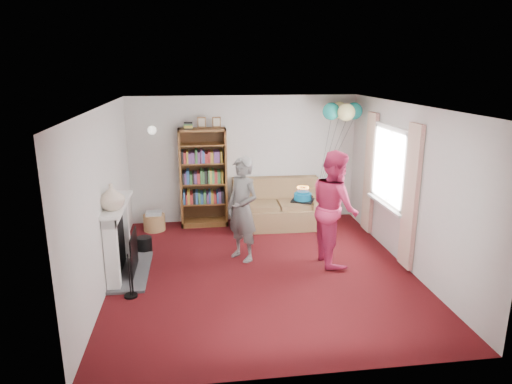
{
  "coord_description": "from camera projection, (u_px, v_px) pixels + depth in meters",
  "views": [
    {
      "loc": [
        -0.96,
        -6.37,
        3.03
      ],
      "look_at": [
        -0.02,
        0.6,
        1.09
      ],
      "focal_mm": 32.0,
      "sensor_mm": 36.0,
      "label": 1
    }
  ],
  "objects": [
    {
      "name": "window_bay",
      "position": [
        389.0,
        181.0,
        7.56
      ],
      "size": [
        0.14,
        2.02,
        2.2
      ],
      "color": "white",
      "rests_on": "ground"
    },
    {
      "name": "ceiling",
      "position": [
        263.0,
        106.0,
        6.35
      ],
      "size": [
        4.5,
        5.0,
        0.01
      ],
      "primitive_type": "cube",
      "color": "white",
      "rests_on": "wall_back"
    },
    {
      "name": "mantel_vase",
      "position": [
        112.0,
        197.0,
        6.26
      ],
      "size": [
        0.42,
        0.42,
        0.36
      ],
      "primitive_type": "imported",
      "rotation": [
        0.0,
        0.0,
        0.22
      ],
      "color": "beige",
      "rests_on": "fireplace"
    },
    {
      "name": "sofa",
      "position": [
        277.0,
        208.0,
        8.99
      ],
      "size": [
        1.71,
        0.9,
        0.9
      ],
      "rotation": [
        0.0,
        0.0,
        -0.02
      ],
      "color": "brown",
      "rests_on": "ground"
    },
    {
      "name": "wall_left",
      "position": [
        104.0,
        198.0,
        6.4
      ],
      "size": [
        0.02,
        5.0,
        2.5
      ],
      "primitive_type": "cube",
      "color": "silver",
      "rests_on": "ground"
    },
    {
      "name": "birthday_cake",
      "position": [
        303.0,
        197.0,
        7.02
      ],
      "size": [
        0.32,
        0.32,
        0.22
      ],
      "rotation": [
        0.0,
        0.0,
        -0.43
      ],
      "color": "black",
      "rests_on": "ground"
    },
    {
      "name": "fireplace",
      "position": [
        122.0,
        242.0,
        6.8
      ],
      "size": [
        0.55,
        1.8,
        1.12
      ],
      "color": "#3F3F42",
      "rests_on": "ground"
    },
    {
      "name": "balloons",
      "position": [
        343.0,
        111.0,
        8.6
      ],
      "size": [
        0.88,
        0.77,
        1.72
      ],
      "color": "#3F3F3F",
      "rests_on": "ground"
    },
    {
      "name": "person_striped",
      "position": [
        243.0,
        209.0,
        7.24
      ],
      "size": [
        0.7,
        0.73,
        1.69
      ],
      "primitive_type": "imported",
      "rotation": [
        0.0,
        0.0,
        -0.91
      ],
      "color": "black",
      "rests_on": "ground"
    },
    {
      "name": "bookcase",
      "position": [
        203.0,
        178.0,
        8.86
      ],
      "size": [
        0.9,
        0.42,
        2.12
      ],
      "color": "#472B14",
      "rests_on": "ground"
    },
    {
      "name": "person_magenta",
      "position": [
        335.0,
        208.0,
        7.13
      ],
      "size": [
        0.73,
        0.91,
        1.81
      ],
      "primitive_type": "imported",
      "rotation": [
        0.0,
        0.0,
        1.62
      ],
      "color": "#B6244E",
      "rests_on": "ground"
    },
    {
      "name": "wall_right",
      "position": [
        408.0,
        187.0,
        6.98
      ],
      "size": [
        0.02,
        5.0,
        2.5
      ],
      "primitive_type": "cube",
      "color": "silver",
      "rests_on": "ground"
    },
    {
      "name": "wall_back",
      "position": [
        244.0,
        159.0,
        9.09
      ],
      "size": [
        4.5,
        0.02,
        2.5
      ],
      "primitive_type": "cube",
      "color": "silver",
      "rests_on": "ground"
    },
    {
      "name": "ground",
      "position": [
        262.0,
        271.0,
        7.02
      ],
      "size": [
        5.0,
        5.0,
        0.0
      ],
      "primitive_type": "plane",
      "color": "black",
      "rests_on": "ground"
    },
    {
      "name": "wicker_basket",
      "position": [
        154.0,
        222.0,
        8.72
      ],
      "size": [
        0.41,
        0.41,
        0.37
      ],
      "rotation": [
        0.0,
        0.0,
        0.0
      ],
      "color": "#A67D4D",
      "rests_on": "ground"
    },
    {
      "name": "wall_sconce",
      "position": [
        152.0,
        130.0,
        8.55
      ],
      "size": [
        0.16,
        0.23,
        0.16
      ],
      "color": "gold",
      "rests_on": "ground"
    }
  ]
}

